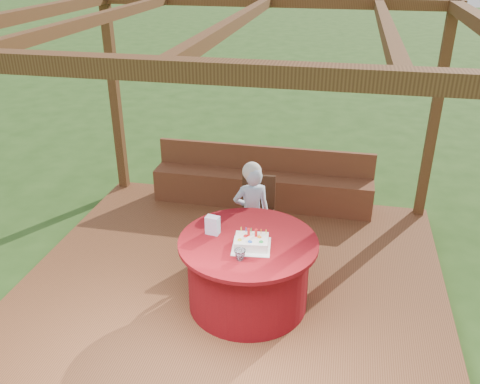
% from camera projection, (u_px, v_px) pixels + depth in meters
% --- Properties ---
extents(ground, '(60.00, 60.00, 0.00)m').
position_uv_depth(ground, '(235.00, 282.00, 5.69)').
color(ground, '#264A18').
rests_on(ground, ground).
extents(deck, '(4.50, 4.00, 0.12)m').
position_uv_depth(deck, '(235.00, 277.00, 5.66)').
color(deck, brown).
rests_on(deck, ground).
extents(pergola, '(4.50, 4.00, 2.72)m').
position_uv_depth(pergola, '(234.00, 65.00, 4.63)').
color(pergola, brown).
rests_on(pergola, deck).
extents(bench, '(3.00, 0.42, 0.80)m').
position_uv_depth(bench, '(262.00, 186.00, 7.03)').
color(bench, brown).
rests_on(bench, deck).
extents(table, '(1.35, 1.35, 0.74)m').
position_uv_depth(table, '(248.00, 272.00, 5.01)').
color(table, maroon).
rests_on(table, deck).
extents(chair, '(0.42, 0.42, 0.84)m').
position_uv_depth(chair, '(257.00, 208.00, 6.04)').
color(chair, '#3A2112').
rests_on(chair, deck).
extents(elderly_woman, '(0.49, 0.41, 1.18)m').
position_uv_depth(elderly_woman, '(252.00, 210.00, 5.68)').
color(elderly_woman, '#A9CCFB').
rests_on(elderly_woman, deck).
extents(birthday_cake, '(0.39, 0.39, 0.17)m').
position_uv_depth(birthday_cake, '(251.00, 242.00, 4.73)').
color(birthday_cake, white).
rests_on(birthday_cake, table).
extents(gift_bag, '(0.14, 0.11, 0.19)m').
position_uv_depth(gift_bag, '(213.00, 225.00, 4.93)').
color(gift_bag, '#E795C8').
rests_on(gift_bag, table).
extents(drinking_glass, '(0.11, 0.11, 0.10)m').
position_uv_depth(drinking_glass, '(240.00, 255.00, 4.54)').
color(drinking_glass, white).
rests_on(drinking_glass, table).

